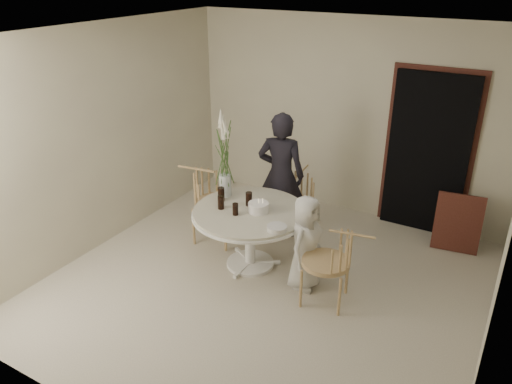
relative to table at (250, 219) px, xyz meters
The scene contains 18 objects.
ground 0.75m from the table, 35.54° to the right, with size 4.50×4.50×0.00m, color beige.
room_shell 1.09m from the table, 35.54° to the right, with size 4.50×4.50×4.50m.
doorway 2.49m from the table, 52.29° to the left, with size 1.00×0.10×2.10m, color black.
door_trim 2.53m from the table, 52.85° to the left, with size 1.12×0.03×2.22m, color #5C291F.
table is the anchor object (origin of this frame).
picture_frame 2.60m from the table, 37.88° to the left, with size 0.55×0.04×0.74m, color #5C291F.
chair_far 1.06m from the table, 83.90° to the left, with size 0.49×0.53×0.83m.
chair_right 1.16m from the table, ahead, with size 0.57×0.54×0.88m.
chair_left 0.86m from the table, 160.12° to the left, with size 0.62×0.58×0.97m.
girl 0.90m from the table, 93.92° to the left, with size 0.60×0.40×1.65m, color black.
boy 0.73m from the table, ahead, with size 0.53×0.35×1.09m, color silver.
birthday_cake 0.20m from the table, ahead, with size 0.23×0.23×0.16m.
cola_tumbler_a 0.38m from the table, 156.74° to the right, with size 0.07×0.07×0.16m, color black.
cola_tumbler_b 0.27m from the table, 114.81° to the right, with size 0.06×0.06×0.14m, color black.
cola_tumbler_c 0.46m from the table, behind, with size 0.08×0.08×0.17m, color black.
cola_tumbler_d 0.23m from the table, 125.97° to the left, with size 0.08×0.08×0.16m, color black.
plate_stack 0.57m from the table, 28.48° to the right, with size 0.21×0.21×0.05m, color silver.
flower_vase 0.77m from the table, 156.95° to the left, with size 0.14×0.14×1.07m.
Camera 1 is at (2.23, -4.10, 3.30)m, focal length 35.00 mm.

